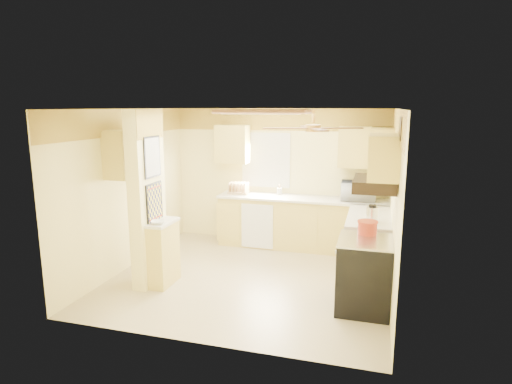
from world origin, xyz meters
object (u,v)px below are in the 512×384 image
(stove, at_px, (364,274))
(microwave, at_px, (358,191))
(dutch_oven, at_px, (367,227))
(kettle, at_px, (372,214))
(bowl, at_px, (158,222))

(stove, distance_m, microwave, 2.29)
(stove, bearing_deg, microwave, 95.21)
(dutch_oven, xyz_separation_m, kettle, (0.05, 0.52, 0.05))
(stove, xyz_separation_m, microwave, (-0.20, 2.19, 0.64))
(microwave, relative_size, dutch_oven, 2.23)
(bowl, bearing_deg, stove, 2.94)
(microwave, height_order, kettle, microwave)
(microwave, height_order, bowl, microwave)
(microwave, distance_m, dutch_oven, 1.96)
(stove, height_order, dutch_oven, dutch_oven)
(stove, xyz_separation_m, dutch_oven, (0.01, 0.24, 0.54))
(stove, xyz_separation_m, bowl, (-2.79, -0.14, 0.50))
(bowl, bearing_deg, microwave, 42.00)
(dutch_oven, distance_m, kettle, 0.53)
(stove, relative_size, bowl, 4.75)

